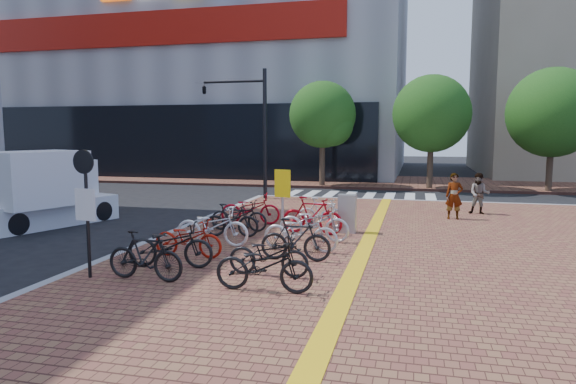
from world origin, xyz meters
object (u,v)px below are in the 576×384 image
(pedestrian_b, at_px, (479,194))
(box_truck, at_px, (45,190))
(bike_0, at_px, (145,256))
(utility_box, at_px, (347,214))
(bike_1, at_px, (170,245))
(bike_8, at_px, (268,254))
(bike_10, at_px, (301,231))
(bike_13, at_px, (322,213))
(traffic_light_pole, at_px, (237,110))
(bike_12, at_px, (312,215))
(bike_7, at_px, (264,266))
(bike_3, at_px, (212,226))
(bike_5, at_px, (239,215))
(bike_9, at_px, (296,240))
(bike_4, at_px, (231,220))
(bike_11, at_px, (314,222))
(bike_6, at_px, (250,209))
(bike_2, at_px, (188,238))
(pedestrian_a, at_px, (454,196))
(yellow_sign, at_px, (282,189))
(notice_sign, at_px, (86,198))

(pedestrian_b, xyz_separation_m, box_truck, (-14.64, -5.20, 0.29))
(bike_0, bearing_deg, utility_box, -25.56)
(bike_1, relative_size, pedestrian_b, 1.28)
(bike_8, relative_size, bike_10, 0.90)
(bike_13, distance_m, pedestrian_b, 6.66)
(traffic_light_pole, height_order, box_truck, traffic_light_pole)
(bike_12, bearing_deg, bike_7, -171.88)
(bike_3, bearing_deg, box_truck, 70.25)
(bike_5, bearing_deg, bike_9, -141.32)
(bike_4, distance_m, bike_11, 2.44)
(bike_6, height_order, bike_12, bike_12)
(bike_13, bearing_deg, bike_0, 164.24)
(bike_3, bearing_deg, bike_10, -94.02)
(bike_6, relative_size, bike_12, 1.05)
(bike_12, height_order, bike_13, bike_12)
(bike_13, bearing_deg, bike_3, 148.29)
(bike_2, relative_size, pedestrian_b, 1.15)
(bike_8, relative_size, utility_box, 1.52)
(bike_9, bearing_deg, bike_13, 0.27)
(bike_6, distance_m, bike_9, 5.12)
(bike_5, distance_m, bike_10, 3.33)
(bike_6, distance_m, box_truck, 7.14)
(bike_12, height_order, traffic_light_pole, traffic_light_pole)
(bike_2, xyz_separation_m, bike_11, (2.61, 2.58, 0.06))
(bike_3, distance_m, bike_11, 2.82)
(bike_7, bearing_deg, bike_11, -1.68)
(bike_11, distance_m, box_truck, 9.66)
(bike_1, height_order, bike_5, bike_1)
(bike_3, bearing_deg, pedestrian_a, -49.61)
(bike_7, bearing_deg, yellow_sign, 9.90)
(bike_0, relative_size, yellow_sign, 0.90)
(yellow_sign, bearing_deg, bike_8, -78.88)
(bike_11, relative_size, notice_sign, 0.75)
(bike_3, height_order, traffic_light_pole, traffic_light_pole)
(bike_7, bearing_deg, bike_1, 63.75)
(traffic_light_pole, bearing_deg, bike_0, -78.30)
(bike_3, height_order, bike_5, bike_3)
(bike_1, relative_size, utility_box, 1.69)
(bike_8, bearing_deg, bike_13, 0.78)
(bike_0, distance_m, bike_10, 4.17)
(bike_6, distance_m, pedestrian_a, 7.16)
(bike_1, distance_m, bike_11, 4.40)
(bike_9, bearing_deg, utility_box, -12.56)
(bike_13, relative_size, pedestrian_a, 1.00)
(bike_4, height_order, notice_sign, notice_sign)
(bike_3, bearing_deg, bike_6, -1.59)
(bike_10, height_order, bike_13, bike_10)
(utility_box, height_order, box_truck, box_truck)
(bike_8, xyz_separation_m, notice_sign, (-3.61, -1.05, 1.23))
(bike_5, distance_m, bike_8, 5.17)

